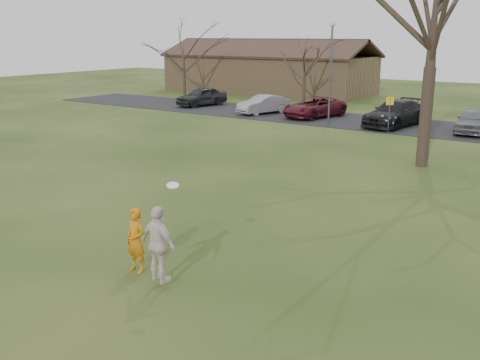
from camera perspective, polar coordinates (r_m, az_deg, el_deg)
name	(u,v)px	position (r m, az deg, el deg)	size (l,w,h in m)	color
ground	(143,279)	(13.03, -10.16, -10.19)	(120.00, 120.00, 0.00)	#1E380F
parking_strip	(437,129)	(34.76, 20.07, 5.08)	(62.00, 6.50, 0.04)	black
player_defender	(136,240)	(13.15, -10.92, -6.25)	(0.58, 0.38, 1.58)	#C47210
car_0	(202,96)	(43.40, -4.07, 8.77)	(1.73, 4.29, 1.46)	#262628
car_1	(263,104)	(38.95, 2.47, 7.96)	(1.38, 3.96, 1.30)	gray
car_2	(314,107)	(37.54, 7.82, 7.61)	(2.25, 4.89, 1.36)	#4E121D
car_3	(395,113)	(34.85, 16.03, 6.76)	(2.18, 5.35, 1.55)	black
car_4	(474,120)	(33.95, 23.37, 5.79)	(1.68, 4.18, 1.43)	slate
catching_play	(159,244)	(12.16, -8.54, -6.72)	(1.08, 0.63, 2.30)	silver
building	(268,72)	(54.43, 2.95, 11.29)	(20.60, 8.50, 5.14)	#8C6D4C
lamp_post	(331,61)	(34.02, 9.56, 12.28)	(0.34, 0.34, 6.27)	#47474C
sign_yellow	(389,108)	(32.28, 15.46, 7.31)	(0.35, 0.35, 2.08)	#47474C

